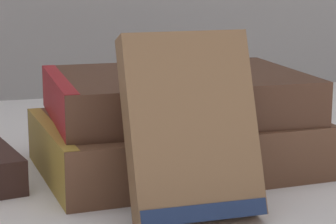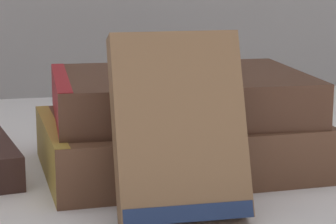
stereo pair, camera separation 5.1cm
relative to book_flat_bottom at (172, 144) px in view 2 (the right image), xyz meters
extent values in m
plane|color=silver|center=(0.00, -0.03, -0.02)|extent=(3.00, 3.00, 0.00)
cube|color=brown|center=(0.01, 0.00, 0.00)|extent=(0.25, 0.18, 0.05)
cube|color=olive|center=(-0.11, -0.01, 0.00)|extent=(0.02, 0.16, 0.05)
cube|color=#4C2D1E|center=(0.01, 0.01, 0.04)|extent=(0.23, 0.17, 0.04)
cube|color=maroon|center=(-0.10, 0.01, 0.04)|extent=(0.02, 0.16, 0.04)
cube|color=brown|center=(-0.02, -0.12, 0.04)|extent=(0.10, 0.07, 0.14)
cube|color=navy|center=(-0.02, -0.14, -0.01)|extent=(0.09, 0.03, 0.02)
cylinder|color=silver|center=(0.04, 0.01, 0.07)|extent=(0.05, 0.05, 0.01)
torus|color=#B2B2B7|center=(0.04, 0.01, 0.07)|extent=(0.05, 0.05, 0.01)
sphere|color=#B2B2B7|center=(0.04, 0.04, 0.07)|extent=(0.01, 0.01, 0.01)
camera|label=1|loc=(-0.18, -0.58, 0.16)|focal=75.00mm
camera|label=2|loc=(-0.13, -0.60, 0.16)|focal=75.00mm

